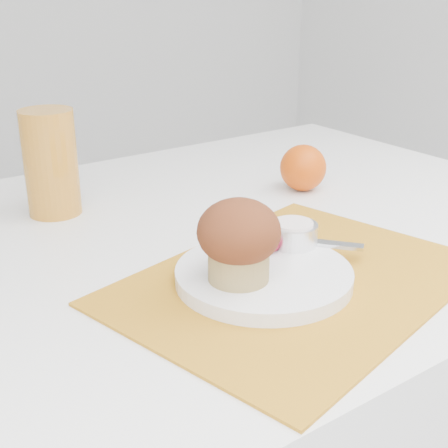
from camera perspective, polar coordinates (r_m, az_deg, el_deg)
table at (r=1.08m, az=-2.51°, el=-19.42°), size 1.20×0.80×0.75m
placemat at (r=0.74m, az=6.63°, el=-5.19°), size 0.48×0.40×0.00m
plate at (r=0.73m, az=3.65°, el=-4.69°), size 0.26×0.26×0.02m
ramekin at (r=0.79m, az=6.33°, el=-0.92°), size 0.08×0.08×0.03m
cream at (r=0.78m, az=6.37°, el=-0.02°), size 0.06×0.06×0.01m
raspberry_near at (r=0.76m, az=2.05°, el=-1.88°), size 0.02×0.02×0.02m
raspberry_far at (r=0.77m, az=4.32°, el=-1.92°), size 0.02×0.02×0.02m
butter_knife at (r=0.80m, az=5.97°, el=-1.44°), size 0.13×0.15×0.00m
orange at (r=1.04m, az=7.24°, el=5.12°), size 0.08×0.08×0.08m
juice_glass at (r=0.96m, az=-15.56°, el=5.41°), size 0.09×0.09×0.16m
muffin at (r=0.68m, az=1.36°, el=-1.35°), size 0.09×0.09×0.09m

